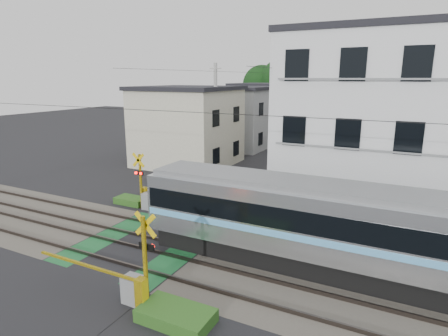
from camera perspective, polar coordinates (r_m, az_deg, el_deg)
The scene contains 11 objects.
ground at distance 16.77m, azimuth -12.07°, elevation -11.20°, with size 120.00×120.00×0.00m, color black.
track_bed at distance 16.76m, azimuth -12.08°, elevation -11.09°, with size 120.00×120.00×0.14m.
crossing_signal_near at distance 12.48m, azimuth -13.44°, elevation -16.81°, with size 4.74×0.65×3.09m.
crossing_signal_far at distance 20.69m, azimuth -11.47°, elevation -4.23°, with size 4.74×0.65×3.09m.
apartment_block at distance 21.38m, azimuth 23.35°, elevation 6.33°, with size 10.20×8.36×9.30m.
houses_row at distance 39.01m, azimuth 12.64°, elevation 7.82°, with size 22.07×31.35×6.80m.
tree_hill at distance 60.77m, azimuth 18.59°, elevation 11.58°, with size 40.00×13.51×11.64m.
catenary at distance 12.77m, azimuth 8.70°, elevation -1.32°, with size 60.00×5.04×7.00m.
utility_poles at distance 36.49m, azimuth 9.55°, elevation 8.90°, with size 7.90×42.00×8.00m.
pedestrian at distance 39.73m, azimuth 12.37°, elevation 4.33°, with size 0.56×0.37×1.54m, color #282731.
weed_patches at distance 15.66m, azimuth -7.17°, elevation -12.10°, with size 10.25×8.80×0.40m.
Camera 1 is at (9.77, -11.73, 6.95)m, focal length 30.00 mm.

